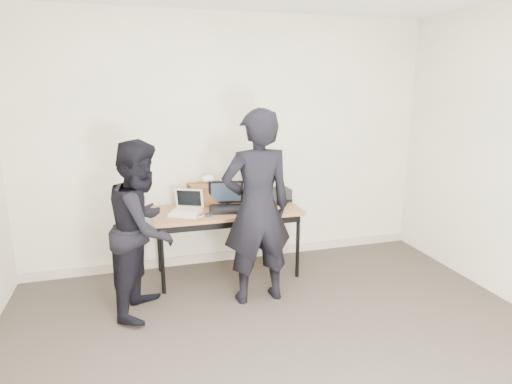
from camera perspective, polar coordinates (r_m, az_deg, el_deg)
name	(u,v)px	position (r m, az deg, el deg)	size (l,w,h in m)	color
room	(314,192)	(2.58, 7.76, 0.04)	(4.60, 4.60, 2.80)	#3D342E
desk	(227,215)	(4.43, -3.88, -3.08)	(1.50, 0.66, 0.72)	#915E37
laptop_beige	(186,209)	(4.31, -9.26, -2.27)	(0.38, 0.37, 0.23)	beige
laptop_center	(227,203)	(4.42, -3.94, -1.49)	(0.42, 0.40, 0.28)	black
laptop_right	(269,196)	(4.69, 1.75, -0.57)	(0.47, 0.47, 0.26)	black
leather_satchel	(206,194)	(4.56, -6.72, -0.20)	(0.38, 0.22, 0.25)	brown
tissue	(208,179)	(4.54, -6.42, 1.75)	(0.13, 0.10, 0.08)	white
equipment_box	(279,194)	(4.74, 3.06, -0.33)	(0.23, 0.20, 0.13)	black
power_brick	(209,215)	(4.21, -6.33, -3.03)	(0.07, 0.04, 0.03)	black
cables	(231,209)	(4.43, -3.31, -2.24)	(1.15, 0.46, 0.01)	black
person_typist	(257,208)	(3.85, 0.15, -2.18)	(0.65, 0.43, 1.78)	black
person_observer	(143,228)	(3.83, -14.83, -4.67)	(0.75, 0.58, 1.53)	black
baseboard	(233,255)	(5.02, -3.12, -8.37)	(4.50, 0.03, 0.10)	#B8AF99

